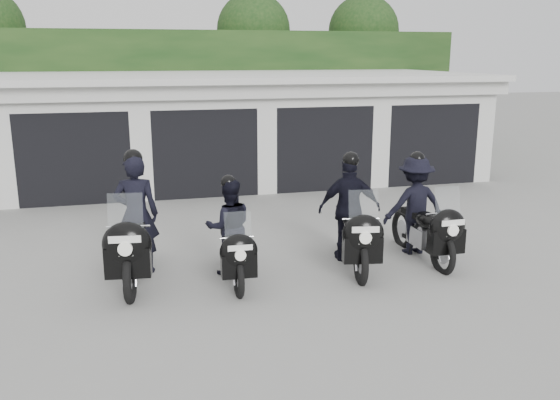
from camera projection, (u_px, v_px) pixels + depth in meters
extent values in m
plane|color=gray|center=(250.00, 273.00, 9.77)|extent=(80.00, 80.00, 0.00)
cube|color=silver|center=(192.00, 128.00, 17.44)|extent=(16.00, 6.00, 2.80)
cube|color=silver|center=(191.00, 77.00, 16.90)|extent=(16.40, 6.80, 0.16)
cube|color=silver|center=(205.00, 91.00, 14.08)|extent=(16.40, 0.12, 0.40)
cube|color=black|center=(207.00, 192.00, 14.90)|extent=(16.00, 0.06, 0.24)
cube|color=silver|center=(3.00, 148.00, 13.65)|extent=(0.50, 0.50, 2.80)
cube|color=black|center=(78.00, 151.00, 15.08)|extent=(2.60, 2.60, 2.20)
cube|color=silver|center=(70.00, 99.00, 13.76)|extent=(2.60, 0.50, 0.60)
cube|color=silver|center=(141.00, 143.00, 14.39)|extent=(0.50, 0.50, 2.80)
cube|color=black|center=(200.00, 147.00, 15.82)|extent=(2.60, 2.60, 2.20)
cube|color=silver|center=(203.00, 96.00, 14.49)|extent=(2.60, 0.50, 0.60)
cube|color=silver|center=(265.00, 139.00, 15.12)|extent=(0.50, 0.50, 2.80)
cube|color=black|center=(311.00, 143.00, 16.55)|extent=(2.60, 2.60, 2.20)
cube|color=silver|center=(323.00, 94.00, 15.23)|extent=(2.60, 0.50, 0.60)
cube|color=silver|center=(378.00, 135.00, 15.86)|extent=(0.50, 0.50, 2.80)
cube|color=black|center=(412.00, 139.00, 17.29)|extent=(2.60, 2.60, 2.20)
cube|color=silver|center=(433.00, 92.00, 15.96)|extent=(2.60, 0.50, 0.60)
cube|color=silver|center=(480.00, 131.00, 16.60)|extent=(0.50, 0.50, 2.80)
cube|color=#143312|center=(180.00, 93.00, 21.02)|extent=(20.00, 2.00, 4.30)
sphere|color=#143312|center=(253.00, 30.00, 22.61)|extent=(2.80, 2.80, 2.80)
cylinder|color=black|center=(254.00, 103.00, 23.27)|extent=(0.24, 0.24, 3.30)
sphere|color=#143312|center=(363.00, 31.00, 23.68)|extent=(2.80, 2.80, 2.80)
cylinder|color=black|center=(361.00, 100.00, 24.34)|extent=(0.24, 0.24, 3.30)
torus|color=black|center=(130.00, 277.00, 8.64)|extent=(0.22, 0.83, 0.82)
torus|color=black|center=(141.00, 243.00, 10.19)|extent=(0.22, 0.83, 0.82)
cube|color=#ACACB1|center=(136.00, 253.00, 9.42)|extent=(0.37, 0.65, 0.36)
cube|color=black|center=(137.00, 264.00, 9.44)|extent=(0.27, 1.45, 0.07)
ellipsoid|color=black|center=(133.00, 234.00, 9.15)|extent=(0.44, 0.68, 0.32)
cube|color=black|center=(137.00, 224.00, 9.60)|extent=(0.37, 0.65, 0.11)
ellipsoid|color=black|center=(127.00, 244.00, 8.43)|extent=(0.75, 0.45, 0.67)
cube|color=black|center=(128.00, 262.00, 8.49)|extent=(0.67, 0.33, 0.45)
cube|color=#B2BFC6|center=(125.00, 214.00, 8.35)|extent=(0.50, 0.19, 0.57)
cylinder|color=silver|center=(128.00, 226.00, 8.60)|extent=(0.63, 0.11, 0.03)
cube|color=white|center=(125.00, 240.00, 8.21)|extent=(0.45, 0.07, 0.10)
cube|color=white|center=(126.00, 252.00, 8.29)|extent=(0.20, 0.04, 0.11)
imported|color=black|center=(136.00, 214.00, 9.59)|extent=(0.77, 0.56, 1.96)
sphere|color=black|center=(133.00, 159.00, 9.37)|extent=(0.30, 0.30, 0.30)
torus|color=black|center=(238.00, 277.00, 8.81)|extent=(0.12, 0.66, 0.66)
torus|color=black|center=(227.00, 250.00, 10.04)|extent=(0.12, 0.66, 0.66)
cube|color=#ACACB1|center=(232.00, 258.00, 9.43)|extent=(0.25, 0.50, 0.29)
cube|color=black|center=(232.00, 267.00, 9.45)|extent=(0.10, 1.17, 0.05)
ellipsoid|color=black|center=(233.00, 243.00, 9.21)|extent=(0.31, 0.53, 0.26)
cube|color=black|center=(230.00, 235.00, 9.57)|extent=(0.25, 0.50, 0.09)
ellipsoid|color=black|center=(239.00, 252.00, 8.64)|extent=(0.58, 0.31, 0.54)
cube|color=black|center=(239.00, 265.00, 8.69)|extent=(0.53, 0.21, 0.36)
cube|color=#B2BFC6|center=(238.00, 228.00, 8.58)|extent=(0.40, 0.11, 0.46)
cylinder|color=silver|center=(237.00, 237.00, 8.77)|extent=(0.51, 0.04, 0.03)
cube|color=white|center=(240.00, 248.00, 8.47)|extent=(0.36, 0.02, 0.08)
cube|color=white|center=(240.00, 258.00, 8.53)|extent=(0.16, 0.02, 0.09)
imported|color=black|center=(229.00, 227.00, 9.56)|extent=(0.78, 0.62, 1.58)
sphere|color=black|center=(228.00, 182.00, 9.38)|extent=(0.24, 0.24, 0.24)
torus|color=black|center=(361.00, 262.00, 9.31)|extent=(0.25, 0.77, 0.76)
torus|color=black|center=(344.00, 234.00, 10.76)|extent=(0.25, 0.77, 0.76)
cube|color=#ACACB1|center=(352.00, 243.00, 10.04)|extent=(0.37, 0.61, 0.33)
cube|color=black|center=(352.00, 253.00, 10.06)|extent=(0.32, 1.35, 0.06)
ellipsoid|color=black|center=(354.00, 226.00, 9.78)|extent=(0.44, 0.65, 0.30)
cube|color=black|center=(349.00, 217.00, 10.21)|extent=(0.37, 0.61, 0.10)
ellipsoid|color=black|center=(363.00, 234.00, 9.11)|extent=(0.71, 0.45, 0.63)
cube|color=black|center=(362.00, 249.00, 9.17)|extent=(0.64, 0.33, 0.42)
cube|color=#B2BFC6|center=(363.00, 207.00, 9.04)|extent=(0.47, 0.20, 0.53)
cylinder|color=silver|center=(361.00, 219.00, 9.27)|extent=(0.58, 0.13, 0.03)
cube|color=white|center=(366.00, 230.00, 8.91)|extent=(0.41, 0.09, 0.09)
cube|color=white|center=(365.00, 241.00, 8.98)|extent=(0.19, 0.05, 0.10)
imported|color=black|center=(349.00, 209.00, 10.20)|extent=(1.16, 0.79, 1.83)
sphere|color=black|center=(351.00, 160.00, 9.99)|extent=(0.28, 0.28, 0.28)
torus|color=black|center=(443.00, 254.00, 9.75)|extent=(0.13, 0.74, 0.74)
torus|color=black|center=(402.00, 229.00, 11.11)|extent=(0.13, 0.74, 0.74)
cube|color=#ACACB1|center=(421.00, 236.00, 10.43)|extent=(0.27, 0.56, 0.32)
cube|color=black|center=(421.00, 245.00, 10.45)|extent=(0.11, 1.32, 0.06)
ellipsoid|color=black|center=(427.00, 220.00, 10.19)|extent=(0.34, 0.59, 0.29)
cube|color=black|center=(415.00, 213.00, 10.59)|extent=(0.27, 0.56, 0.10)
ellipsoid|color=black|center=(447.00, 227.00, 9.56)|extent=(0.64, 0.35, 0.61)
cube|color=black|center=(446.00, 241.00, 9.62)|extent=(0.59, 0.23, 0.40)
cube|color=#B2BFC6|center=(448.00, 203.00, 9.49)|extent=(0.45, 0.13, 0.52)
cylinder|color=silver|center=(441.00, 213.00, 9.71)|extent=(0.57, 0.04, 0.03)
cube|color=white|center=(453.00, 223.00, 9.37)|extent=(0.40, 0.02, 0.09)
cube|color=white|center=(452.00, 233.00, 9.44)|extent=(0.18, 0.02, 0.10)
imported|color=black|center=(415.00, 205.00, 10.58)|extent=(1.16, 0.62, 1.77)
sphere|color=black|center=(417.00, 159.00, 10.38)|extent=(0.27, 0.27, 0.27)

